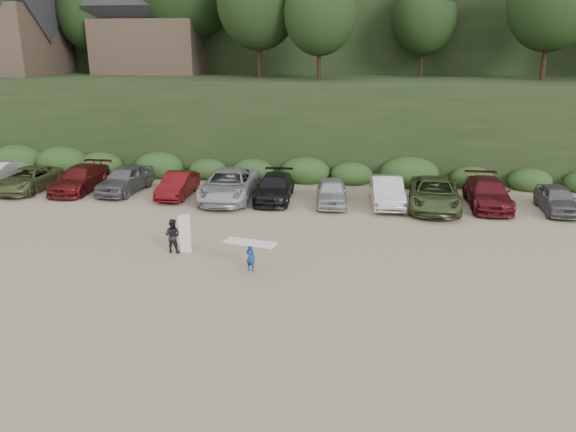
# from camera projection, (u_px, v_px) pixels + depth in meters

# --- Properties ---
(ground) EXTENTS (120.00, 120.00, 0.00)m
(ground) POSITION_uv_depth(u_px,v_px,m) (231.00, 269.00, 21.76)
(ground) COLOR tan
(ground) RESTS_ON ground
(hillside_backdrop) EXTENTS (90.00, 41.50, 28.00)m
(hillside_backdrop) POSITION_uv_depth(u_px,v_px,m) (319.00, 10.00, 52.35)
(hillside_backdrop) COLOR black
(hillside_backdrop) RESTS_ON ground
(parked_cars) EXTENTS (36.45, 6.16, 1.63)m
(parked_cars) POSITION_uv_depth(u_px,v_px,m) (236.00, 186.00, 31.27)
(parked_cars) COLOR #BDBCC2
(parked_cars) RESTS_ON ground
(child_surfer) EXTENTS (2.05, 0.93, 1.19)m
(child_surfer) POSITION_uv_depth(u_px,v_px,m) (250.00, 251.00, 21.33)
(child_surfer) COLOR navy
(child_surfer) RESTS_ON ground
(adult_surfer) EXTENTS (1.20, 0.62, 1.71)m
(adult_surfer) POSITION_uv_depth(u_px,v_px,m) (174.00, 235.00, 23.26)
(adult_surfer) COLOR black
(adult_surfer) RESTS_ON ground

